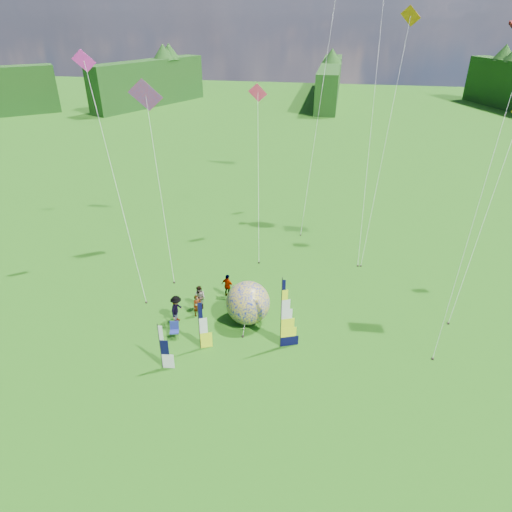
% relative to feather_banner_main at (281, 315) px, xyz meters
% --- Properties ---
extents(ground, '(220.00, 220.00, 0.00)m').
position_rel_feather_banner_main_xyz_m(ground, '(-0.61, -3.13, -2.32)').
color(ground, '#205F11').
rests_on(ground, ground).
extents(treeline_ring, '(210.00, 210.00, 8.00)m').
position_rel_feather_banner_main_xyz_m(treeline_ring, '(-0.61, -3.13, 1.68)').
color(treeline_ring, '#1B3E11').
rests_on(treeline_ring, ground).
extents(feather_banner_main, '(1.21, 0.55, 4.63)m').
position_rel_feather_banner_main_xyz_m(feather_banner_main, '(0.00, 0.00, 0.00)').
color(feather_banner_main, black).
rests_on(feather_banner_main, ground).
extents(side_banner_left, '(0.88, 0.44, 3.23)m').
position_rel_feather_banner_main_xyz_m(side_banner_left, '(-4.59, -0.99, -0.70)').
color(side_banner_left, '#F1FF18').
rests_on(side_banner_left, ground).
extents(side_banner_far, '(0.88, 0.18, 2.92)m').
position_rel_feather_banner_main_xyz_m(side_banner_far, '(-6.21, -2.95, -0.86)').
color(side_banner_far, white).
rests_on(side_banner_far, ground).
extents(bol_inflatable, '(3.38, 3.38, 2.78)m').
position_rel_feather_banner_main_xyz_m(bol_inflatable, '(-2.36, 2.13, -0.93)').
color(bol_inflatable, '#001086').
rests_on(bol_inflatable, ground).
extents(spectator_a, '(0.66, 0.65, 1.53)m').
position_rel_feather_banner_main_xyz_m(spectator_a, '(-5.70, 2.13, -1.55)').
color(spectator_a, '#66594C').
rests_on(spectator_a, ground).
extents(spectator_b, '(0.89, 0.63, 1.67)m').
position_rel_feather_banner_main_xyz_m(spectator_b, '(-5.76, 2.97, -1.48)').
color(spectator_b, '#66594C').
rests_on(spectator_b, ground).
extents(spectator_c, '(0.53, 1.25, 1.90)m').
position_rel_feather_banner_main_xyz_m(spectator_c, '(-6.77, 1.28, -1.37)').
color(spectator_c, '#66594C').
rests_on(spectator_c, ground).
extents(spectator_d, '(1.08, 0.77, 1.71)m').
position_rel_feather_banner_main_xyz_m(spectator_d, '(-4.28, 4.67, -1.46)').
color(spectator_d, '#66594C').
rests_on(spectator_d, ground).
extents(camp_chair, '(0.71, 0.71, 1.00)m').
position_rel_feather_banner_main_xyz_m(camp_chair, '(-6.43, -0.27, -1.81)').
color(camp_chair, navy).
rests_on(camp_chair, ground).
extents(kite_whale, '(7.80, 16.27, 23.79)m').
position_rel_feather_banner_main_xyz_m(kite_whale, '(4.79, 17.01, 9.58)').
color(kite_whale, black).
rests_on(kite_whale, ground).
extents(kite_rainbow_delta, '(10.65, 12.54, 14.01)m').
position_rel_feather_banner_main_xyz_m(kite_rainbow_delta, '(-10.25, 8.91, 4.69)').
color(kite_rainbow_delta, red).
rests_on(kite_rainbow_delta, ground).
extents(kite_parafoil, '(8.26, 12.15, 18.85)m').
position_rel_feather_banner_main_xyz_m(kite_parafoil, '(10.26, 4.16, 7.11)').
color(kite_parafoil, red).
rests_on(kite_parafoil, ground).
extents(small_kite_red, '(6.54, 9.82, 12.96)m').
position_rel_feather_banner_main_xyz_m(small_kite_red, '(-3.62, 12.93, 4.17)').
color(small_kite_red, '#E92F57').
rests_on(small_kite_red, ground).
extents(small_kite_orange, '(6.74, 11.16, 18.32)m').
position_rel_feather_banner_main_xyz_m(small_kite_orange, '(5.85, 14.52, 6.85)').
color(small_kite_orange, orange).
rests_on(small_kite_orange, ground).
extents(small_kite_yellow, '(7.14, 10.12, 12.69)m').
position_rel_feather_banner_main_xyz_m(small_kite_yellow, '(11.93, 7.70, 4.03)').
color(small_kite_yellow, yellow).
rests_on(small_kite_yellow, ground).
extents(small_kite_pink, '(10.51, 11.08, 15.77)m').
position_rel_feather_banner_main_xyz_m(small_kite_pink, '(-12.14, 6.01, 5.57)').
color(small_kite_pink, '#F729B6').
rests_on(small_kite_pink, ground).
extents(small_kite_green, '(6.76, 12.37, 20.75)m').
position_rel_feather_banner_main_xyz_m(small_kite_green, '(0.47, 20.05, 8.06)').
color(small_kite_green, green).
rests_on(small_kite_green, ground).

